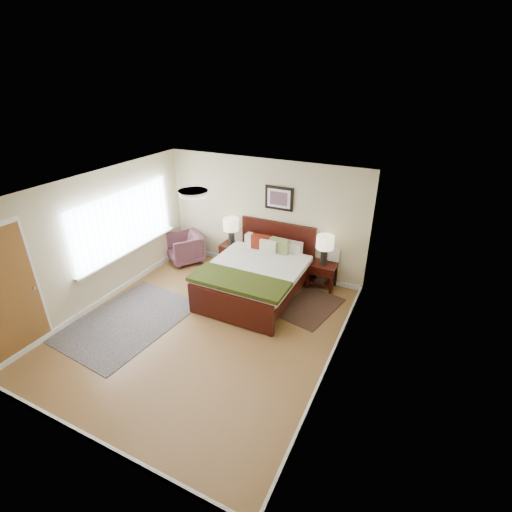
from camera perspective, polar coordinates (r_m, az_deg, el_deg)
name	(u,v)px	position (r m, az deg, el deg)	size (l,w,h in m)	color
floor	(204,328)	(6.71, -8.05, -10.97)	(5.00, 5.00, 0.00)	brown
back_wall	(264,217)	(8.02, 1.23, 6.06)	(4.50, 0.04, 2.50)	#C0B58B
front_wall	(68,365)	(4.59, -27.01, -14.74)	(4.50, 0.04, 2.50)	#C0B58B
left_wall	(97,241)	(7.46, -23.29, 2.16)	(0.04, 5.00, 2.50)	#C0B58B
right_wall	(336,300)	(5.24, 12.21, -6.59)	(0.04, 5.00, 2.50)	#C0B58B
ceiling	(193,191)	(5.57, -9.69, 9.90)	(4.50, 5.00, 0.02)	white
window	(125,222)	(7.80, -19.47, 4.89)	(0.11, 2.72, 1.32)	silver
door	(8,295)	(6.66, -33.83, -5.06)	(0.06, 1.00, 2.18)	silver
ceil_fixture	(193,193)	(5.58, -9.66, 9.56)	(0.44, 0.44, 0.08)	white
bed	(257,271)	(7.29, 0.09, -2.26)	(1.81, 2.20, 1.18)	#350D08
wall_art	(279,198)	(7.71, 3.55, 8.85)	(0.62, 0.05, 0.50)	black
nightstand_left	(231,249)	(8.43, -3.80, 1.02)	(0.46, 0.42, 0.55)	#350D08
nightstand_right	(322,273)	(7.75, 10.14, -2.58)	(0.55, 0.41, 0.55)	#350D08
lamp_left	(231,227)	(8.22, -3.85, 4.54)	(0.35, 0.35, 0.61)	black
lamp_right	(325,245)	(7.48, 10.55, 1.74)	(0.35, 0.35, 0.61)	black
armchair	(185,248)	(8.84, -10.86, 1.22)	(0.74, 0.76, 0.69)	brown
rug_persian	(128,321)	(7.20, -19.04, -9.39)	(1.63, 2.30, 0.01)	#0D1B45
rug_navy	(310,307)	(7.25, 8.34, -7.74)	(0.87, 1.31, 0.01)	black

